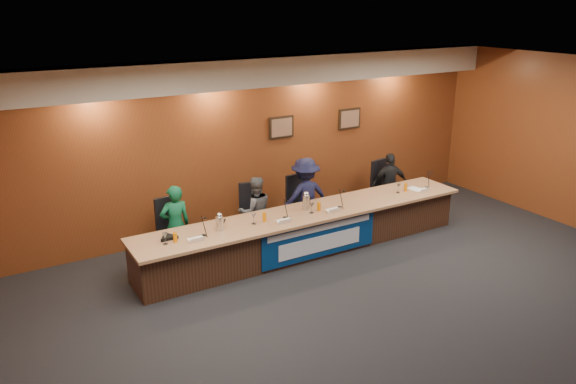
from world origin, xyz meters
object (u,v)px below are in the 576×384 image
(office_chair_d, at_px, (386,190))
(speakerphone, at_px, (168,237))
(dais_body, at_px, (307,232))
(carafe_left, at_px, (220,224))
(banner, at_px, (320,239))
(office_chair_a, at_px, (174,234))
(panelist_a, at_px, (176,225))
(office_chair_c, at_px, (302,208))
(carafe_mid, at_px, (306,202))
(panelist_b, at_px, (255,212))
(office_chair_b, at_px, (253,218))
(panelist_d, at_px, (390,184))
(panelist_c, at_px, (305,197))

(office_chair_d, height_order, speakerphone, speakerphone)
(dais_body, relative_size, carafe_left, 26.98)
(banner, height_order, office_chair_a, banner)
(dais_body, xyz_separation_m, office_chair_d, (2.39, 0.77, 0.13))
(panelist_a, relative_size, office_chair_a, 2.83)
(banner, bearing_deg, office_chair_c, 71.94)
(carafe_left, bearing_deg, office_chair_a, 120.23)
(dais_body, distance_m, carafe_mid, 0.53)
(dais_body, relative_size, office_chair_c, 12.50)
(panelist_b, bearing_deg, office_chair_b, -80.11)
(banner, relative_size, panelist_a, 1.62)
(banner, height_order, carafe_mid, carafe_mid)
(office_chair_d, bearing_deg, panelist_d, -100.99)
(dais_body, relative_size, carafe_mid, 23.16)
(office_chair_b, bearing_deg, panelist_d, 16.32)
(panelist_c, xyz_separation_m, carafe_left, (-2.01, -0.71, 0.13))
(office_chair_a, bearing_deg, carafe_left, -66.01)
(panelist_b, distance_m, office_chair_a, 1.47)
(dais_body, bearing_deg, office_chair_c, 63.38)
(office_chair_c, height_order, office_chair_d, same)
(office_chair_a, bearing_deg, panelist_d, -7.51)
(carafe_left, bearing_deg, panelist_a, 123.62)
(carafe_left, bearing_deg, office_chair_d, 11.38)
(dais_body, xyz_separation_m, carafe_left, (-1.63, -0.04, 0.51))
(office_chair_c, bearing_deg, carafe_mid, -121.77)
(banner, distance_m, speakerphone, 2.51)
(dais_body, distance_m, office_chair_c, 0.87)
(panelist_d, relative_size, office_chair_d, 2.65)
(panelist_c, bearing_deg, dais_body, 63.07)
(panelist_d, bearing_deg, dais_body, 32.75)
(speakerphone, bearing_deg, office_chair_c, 14.36)
(dais_body, xyz_separation_m, office_chair_a, (-2.10, 0.77, 0.13))
(panelist_a, distance_m, panelist_b, 1.46)
(office_chair_a, relative_size, office_chair_c, 1.00)
(panelist_c, distance_m, office_chair_b, 1.06)
(panelist_a, distance_m, panelist_d, 4.49)
(carafe_left, height_order, speakerphone, carafe_left)
(panelist_b, xyz_separation_m, panelist_c, (1.03, 0.00, 0.09))
(panelist_c, height_order, office_chair_c, panelist_c)
(dais_body, xyz_separation_m, panelist_c, (0.39, 0.67, 0.38))
(panelist_b, bearing_deg, panelist_c, -170.11)
(panelist_a, distance_m, speakerphone, 0.71)
(carafe_mid, xyz_separation_m, speakerphone, (-2.44, 0.00, -0.10))
(carafe_mid, bearing_deg, carafe_left, -176.96)
(banner, distance_m, panelist_d, 2.64)
(dais_body, relative_size, office_chair_d, 12.50)
(office_chair_b, bearing_deg, speakerphone, -139.83)
(panelist_d, bearing_deg, panelist_c, 17.04)
(office_chair_d, bearing_deg, banner, -164.57)
(office_chair_d, height_order, carafe_mid, carafe_mid)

